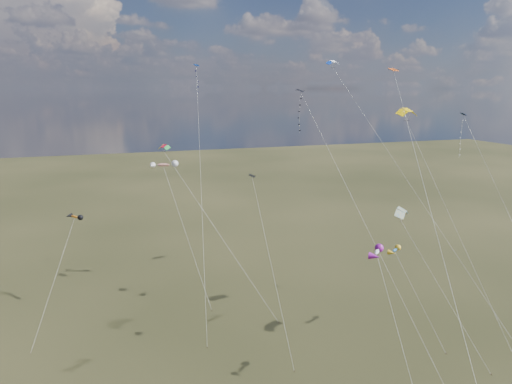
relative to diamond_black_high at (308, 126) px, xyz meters
name	(u,v)px	position (x,y,z in m)	size (l,w,h in m)	color
diamond_black_high	(308,126)	(0.00, 0.00, 0.00)	(7.56, 25.08, 30.85)	black
diamond_navy_tall	(197,98)	(-10.88, 15.76, 3.33)	(4.09, 21.13, 34.52)	#0A1D48
diamond_black_mid	(263,225)	(-5.92, 0.16, -12.33)	(1.09, 16.11, 19.70)	black
diamond_navy_right	(467,146)	(21.17, -4.05, -2.83)	(4.66, 17.47, 27.79)	#081A54
diamond_orange_center	(431,212)	(0.17, -23.58, -5.02)	(7.16, 28.53, 32.83)	#E15314
parafoil_yellow	(408,111)	(11.15, -4.59, 1.99)	(4.50, 21.50, 29.07)	#ECBE04
parafoil_blue_white	(335,64)	(9.52, 11.77, 8.30)	(13.57, 27.88, 35.47)	#0F3EC3
parafoil_striped	(402,210)	(7.90, -9.35, -9.10)	(8.38, 10.43, 17.94)	gold
parafoil_tricolor	(165,147)	(-16.10, 14.99, -3.79)	(13.63, 16.32, 23.18)	yellow
novelty_orange_black	(74,217)	(-29.12, 12.96, -12.73)	(6.71, 12.43, 14.03)	orange
novelty_white_purple	(377,253)	(0.15, -16.47, -10.91)	(2.34, 11.25, 15.88)	white
novelty_redwhite_stripe	(163,165)	(-16.10, 17.68, -6.87)	(6.73, 13.00, 20.09)	red
novelty_blue_yellow	(395,251)	(9.34, -6.58, -15.18)	(4.54, 7.68, 11.59)	#215FAC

